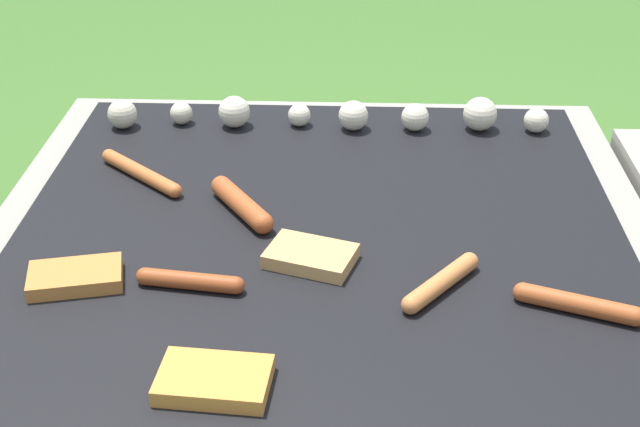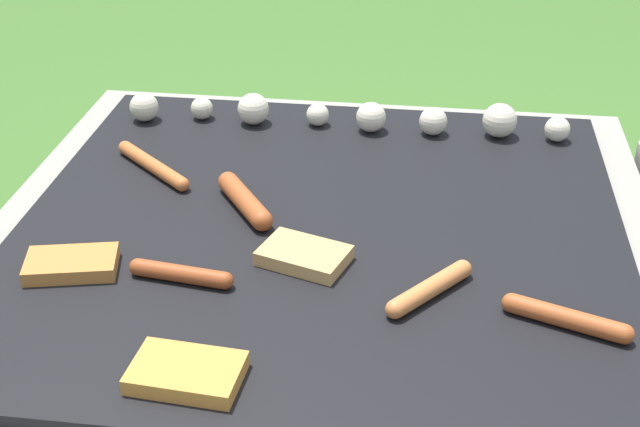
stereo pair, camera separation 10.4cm
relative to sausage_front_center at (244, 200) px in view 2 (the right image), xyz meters
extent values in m
cube|color=gray|center=(0.12, -0.03, -0.24)|extent=(1.00, 1.00, 0.41)
cube|color=black|center=(0.12, -0.03, -0.02)|extent=(0.88, 0.88, 0.02)
cylinder|color=#A34C23|center=(0.45, -0.23, 0.00)|extent=(0.14, 0.07, 0.02)
sphere|color=#A34C23|center=(0.38, -0.21, 0.00)|extent=(0.02, 0.02, 0.02)
sphere|color=#A34C23|center=(0.51, -0.25, 0.00)|extent=(0.02, 0.02, 0.02)
cylinder|color=#A34C23|center=(0.00, 0.00, 0.00)|extent=(0.10, 0.13, 0.03)
sphere|color=#A34C23|center=(-0.04, 0.05, 0.00)|extent=(0.03, 0.03, 0.03)
sphere|color=#A34C23|center=(0.04, -0.05, 0.00)|extent=(0.03, 0.03, 0.03)
cylinder|color=#C6753D|center=(0.28, -0.19, 0.00)|extent=(0.10, 0.12, 0.02)
sphere|color=#C6753D|center=(0.32, -0.14, 0.00)|extent=(0.02, 0.02, 0.02)
sphere|color=#C6753D|center=(0.24, -0.24, 0.00)|extent=(0.02, 0.02, 0.02)
cylinder|color=#93421E|center=(-0.04, -0.20, 0.00)|extent=(0.12, 0.04, 0.02)
sphere|color=#93421E|center=(0.02, -0.21, 0.00)|extent=(0.02, 0.02, 0.02)
sphere|color=#93421E|center=(-0.10, -0.19, 0.00)|extent=(0.02, 0.02, 0.02)
cylinder|color=#B7602D|center=(-0.17, 0.10, 0.00)|extent=(0.14, 0.13, 0.02)
sphere|color=#B7602D|center=(-0.24, 0.16, 0.00)|extent=(0.02, 0.02, 0.02)
sphere|color=#B7602D|center=(-0.11, 0.04, 0.00)|extent=(0.02, 0.02, 0.02)
cube|color=tan|center=(0.11, -0.13, -0.01)|extent=(0.13, 0.11, 0.02)
cube|color=#D18438|center=(0.01, -0.39, -0.01)|extent=(0.13, 0.09, 0.02)
cube|color=#B27033|center=(-0.20, -0.19, -0.01)|extent=(0.13, 0.10, 0.02)
sphere|color=beige|center=(-0.25, 0.30, 0.01)|extent=(0.05, 0.05, 0.05)
sphere|color=beige|center=(-0.15, 0.32, 0.00)|extent=(0.04, 0.04, 0.04)
sphere|color=beige|center=(-0.05, 0.31, 0.01)|extent=(0.06, 0.06, 0.06)
sphere|color=beige|center=(0.07, 0.32, 0.00)|extent=(0.04, 0.04, 0.04)
sphere|color=beige|center=(0.16, 0.31, 0.01)|extent=(0.05, 0.05, 0.05)
sphere|color=beige|center=(0.27, 0.31, 0.01)|extent=(0.05, 0.05, 0.05)
sphere|color=beige|center=(0.39, 0.31, 0.01)|extent=(0.06, 0.06, 0.06)
sphere|color=beige|center=(0.49, 0.31, 0.01)|extent=(0.04, 0.04, 0.04)
camera|label=1|loc=(0.16, -1.14, 0.65)|focal=50.00mm
camera|label=2|loc=(0.27, -1.13, 0.65)|focal=50.00mm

